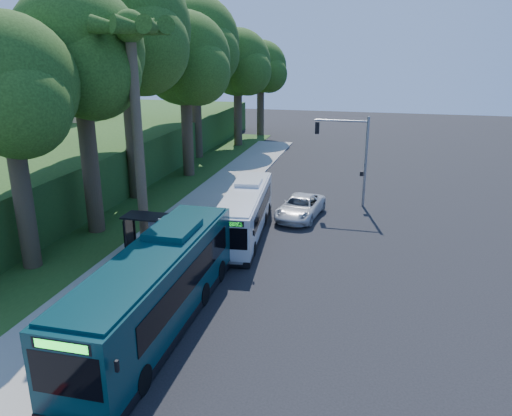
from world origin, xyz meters
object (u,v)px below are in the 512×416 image
(white_bus, at_px, (245,211))
(bus_shelter, at_px, (148,227))
(pickup, at_px, (300,207))
(teal_bus, at_px, (157,286))

(white_bus, bearing_deg, bus_shelter, -139.93)
(white_bus, height_order, pickup, white_bus)
(white_bus, xyz_separation_m, pickup, (3.05, 4.21, -0.81))
(bus_shelter, height_order, white_bus, white_bus)
(bus_shelter, distance_m, white_bus, 6.68)
(white_bus, xyz_separation_m, teal_bus, (-0.80, -12.03, 0.36))
(bus_shelter, xyz_separation_m, pickup, (7.69, 9.00, -1.02))
(bus_shelter, height_order, teal_bus, teal_bus)
(teal_bus, bearing_deg, bus_shelter, 117.69)
(teal_bus, height_order, pickup, teal_bus)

